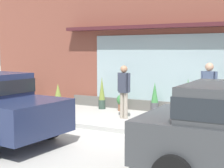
% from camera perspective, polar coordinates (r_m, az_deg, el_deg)
% --- Properties ---
extents(ground_plane, '(60.00, 60.00, 0.00)m').
position_cam_1_polar(ground_plane, '(8.94, -1.00, -7.58)').
color(ground_plane, '#B2AFA8').
extents(curb_strip, '(14.00, 0.24, 0.12)m').
position_cam_1_polar(curb_strip, '(8.76, -1.64, -7.46)').
color(curb_strip, '#B2B2AD').
rests_on(curb_strip, ground_plane).
extents(storefront, '(14.00, 0.81, 4.96)m').
position_cam_1_polar(storefront, '(11.59, 6.82, 7.55)').
color(storefront, brown).
rests_on(storefront, ground_plane).
extents(fire_hydrant, '(0.39, 0.35, 0.90)m').
position_cam_1_polar(fire_hydrant, '(9.26, 10.80, -4.36)').
color(fire_hydrant, '#B2B2B7').
rests_on(fire_hydrant, ground_plane).
extents(pedestrian_with_handbag, '(0.63, 0.24, 1.73)m').
position_cam_1_polar(pedestrian_with_handbag, '(9.60, 16.27, -0.80)').
color(pedestrian_with_handbag, '#9E9384').
rests_on(pedestrian_with_handbag, ground_plane).
extents(pedestrian_passerby, '(0.45, 0.24, 1.61)m').
position_cam_1_polar(pedestrian_passerby, '(10.06, 2.03, -0.70)').
color(pedestrian_passerby, '#9E9384').
rests_on(pedestrian_passerby, ground_plane).
extents(potted_plant_low_front, '(0.24, 0.24, 1.14)m').
position_cam_1_polar(potted_plant_low_front, '(11.80, -1.73, -1.65)').
color(potted_plant_low_front, '#33473D').
rests_on(potted_plant_low_front, ground_plane).
extents(potted_plant_doorstep, '(0.34, 0.34, 0.83)m').
position_cam_1_polar(potted_plant_doorstep, '(12.64, -9.17, -1.88)').
color(potted_plant_doorstep, '#33473D').
rests_on(potted_plant_doorstep, ground_plane).
extents(potted_plant_near_hydrant, '(0.29, 0.29, 1.23)m').
position_cam_1_polar(potted_plant_near_hydrant, '(10.39, 12.77, -2.54)').
color(potted_plant_near_hydrant, '#4C4C51').
rests_on(potted_plant_near_hydrant, ground_plane).
extents(potted_plant_corner_tall, '(0.36, 0.36, 0.57)m').
position_cam_1_polar(potted_plant_corner_tall, '(11.43, 1.69, -3.01)').
color(potted_plant_corner_tall, '#9E6042').
rests_on(potted_plant_corner_tall, ground_plane).
extents(potted_plant_trailing_edge, '(0.26, 0.26, 1.03)m').
position_cam_1_polar(potted_plant_trailing_edge, '(11.09, 7.27, -2.45)').
color(potted_plant_trailing_edge, '#4C4C51').
rests_on(potted_plant_trailing_edge, ground_plane).
extents(potted_plant_window_right, '(0.53, 0.53, 0.77)m').
position_cam_1_polar(potted_plant_window_right, '(13.56, -14.32, -1.47)').
color(potted_plant_window_right, '#4C4C51').
rests_on(potted_plant_window_right, ground_plane).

